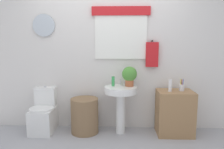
# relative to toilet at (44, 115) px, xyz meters

# --- Properties ---
(back_wall) EXTENTS (4.40, 0.18, 2.60)m
(back_wall) POSITION_rel_toilet_xyz_m (1.05, 0.27, 1.03)
(back_wall) COLOR silver
(back_wall) RESTS_ON ground_plane
(toilet) EXTENTS (0.38, 0.51, 0.73)m
(toilet) POSITION_rel_toilet_xyz_m (0.00, 0.00, 0.00)
(toilet) COLOR white
(toilet) RESTS_ON ground_plane
(laundry_hamper) EXTENTS (0.44, 0.44, 0.56)m
(laundry_hamper) POSITION_rel_toilet_xyz_m (0.68, -0.03, 0.00)
(laundry_hamper) COLOR #846647
(laundry_hamper) RESTS_ON ground_plane
(pedestal_sink) EXTENTS (0.51, 0.51, 0.76)m
(pedestal_sink) POSITION_rel_toilet_xyz_m (1.26, -0.03, 0.30)
(pedestal_sink) COLOR white
(pedestal_sink) RESTS_ON ground_plane
(faucet) EXTENTS (0.03, 0.03, 0.10)m
(faucet) POSITION_rel_toilet_xyz_m (1.26, 0.09, 0.53)
(faucet) COLOR silver
(faucet) RESTS_ON pedestal_sink
(wooden_cabinet) EXTENTS (0.56, 0.44, 0.70)m
(wooden_cabinet) POSITION_rel_toilet_xyz_m (2.12, -0.03, 0.07)
(wooden_cabinet) COLOR #9E754C
(wooden_cabinet) RESTS_ON ground_plane
(soap_bottle) EXTENTS (0.05, 0.05, 0.15)m
(soap_bottle) POSITION_rel_toilet_xyz_m (1.14, 0.02, 0.56)
(soap_bottle) COLOR green
(soap_bottle) RESTS_ON pedestal_sink
(potted_plant) EXTENTS (0.24, 0.24, 0.31)m
(potted_plant) POSITION_rel_toilet_xyz_m (1.40, 0.03, 0.66)
(potted_plant) COLOR #AD5B38
(potted_plant) RESTS_ON pedestal_sink
(lotion_bottle) EXTENTS (0.05, 0.05, 0.19)m
(lotion_bottle) POSITION_rel_toilet_xyz_m (2.02, -0.07, 0.52)
(lotion_bottle) COLOR white
(lotion_bottle) RESTS_ON wooden_cabinet
(toothbrush_cup) EXTENTS (0.08, 0.08, 0.19)m
(toothbrush_cup) POSITION_rel_toilet_xyz_m (2.22, -0.01, 0.48)
(toothbrush_cup) COLOR silver
(toothbrush_cup) RESTS_ON wooden_cabinet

